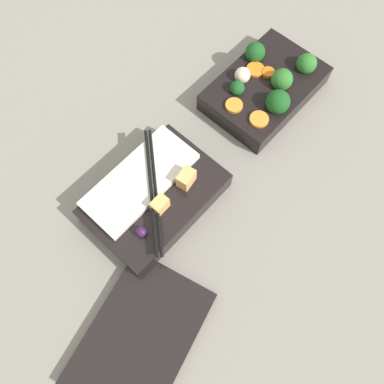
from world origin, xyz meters
The scene contains 4 objects.
ground_plane centered at (0.00, 0.00, 0.00)m, with size 3.00×3.00×0.00m, color gray.
bento_tray_vegetable centered at (-0.15, 0.01, 0.03)m, with size 0.21×0.14×0.07m.
bento_tray_rice centered at (0.14, 0.01, 0.02)m, with size 0.21×0.17×0.07m.
bento_lid centered at (0.31, 0.14, 0.01)m, with size 0.21×0.14×0.01m, color black.
Camera 1 is at (0.27, 0.21, 0.58)m, focal length 35.00 mm.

